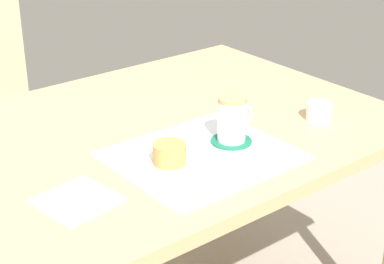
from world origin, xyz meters
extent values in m
cylinder|color=tan|center=(0.61, 0.40, 0.34)|extent=(0.05, 0.05, 0.68)
cube|color=tan|center=(0.00, 0.00, 0.70)|extent=(1.32, 0.91, 0.04)
cylinder|color=#D1B27F|center=(0.03, 0.53, 0.20)|extent=(0.04, 0.04, 0.41)
cylinder|color=#D1B27F|center=(0.06, 0.88, 0.20)|extent=(0.04, 0.04, 0.41)
cube|color=white|center=(0.02, -0.21, 0.72)|extent=(0.41, 0.36, 0.00)
cylinder|color=white|center=(-0.08, -0.21, 0.73)|extent=(0.15, 0.15, 0.01)
cylinder|color=tan|center=(-0.08, -0.21, 0.76)|extent=(0.08, 0.08, 0.05)
cylinder|color=#196B4C|center=(0.12, -0.20, 0.73)|extent=(0.10, 0.10, 0.00)
cylinder|color=white|center=(0.12, -0.20, 0.78)|extent=(0.07, 0.07, 0.11)
cylinder|color=tan|center=(0.12, -0.20, 0.84)|extent=(0.07, 0.07, 0.01)
torus|color=white|center=(0.16, -0.20, 0.78)|extent=(0.06, 0.01, 0.06)
cylinder|color=silver|center=(-0.10, -0.37, 0.73)|extent=(0.13, 0.03, 0.01)
cube|color=white|center=(-0.32, -0.21, 0.72)|extent=(0.17, 0.17, 0.00)
cylinder|color=white|center=(0.41, -0.24, 0.74)|extent=(0.07, 0.07, 0.05)
camera|label=1|loc=(-0.86, -1.27, 1.41)|focal=60.00mm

